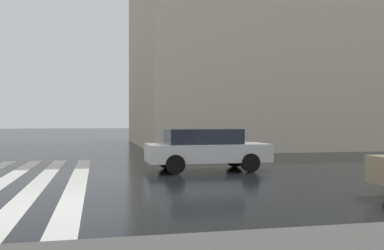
# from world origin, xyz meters

# --- Properties ---
(ground_plane) EXTENTS (220.00, 220.00, 0.00)m
(ground_plane) POSITION_xyz_m (0.00, 0.00, 0.00)
(ground_plane) COLOR black
(zebra_crossing) EXTENTS (13.00, 4.50, 0.01)m
(zebra_crossing) POSITION_xyz_m (4.00, 1.98, 0.00)
(zebra_crossing) COLOR silver
(zebra_crossing) RESTS_ON ground_plane
(haussmann_block_corner) EXTENTS (17.48, 26.80, 18.82)m
(haussmann_block_corner) POSITION_xyz_m (21.24, -16.72, 9.22)
(haussmann_block_corner) COLOR beige
(haussmann_block_corner) RESTS_ON ground_plane
(car_white) EXTENTS (1.85, 4.10, 1.41)m
(car_white) POSITION_xyz_m (5.50, -4.15, 0.76)
(car_white) COLOR silver
(car_white) RESTS_ON ground_plane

